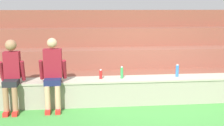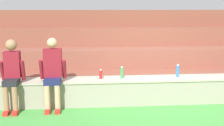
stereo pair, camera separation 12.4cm
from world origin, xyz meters
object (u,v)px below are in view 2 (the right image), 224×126
water_bottle_near_left (101,74)px  person_left_of_center (53,71)px  person_far_left (12,73)px  water_bottle_mid_left (178,71)px  water_bottle_mid_right (122,73)px

water_bottle_near_left → person_left_of_center: bearing=-166.3°
person_far_left → person_left_of_center: bearing=0.7°
water_bottle_near_left → water_bottle_mid_left: bearing=1.0°
person_far_left → water_bottle_mid_left: bearing=4.6°
water_bottle_near_left → water_bottle_mid_right: bearing=-0.4°
person_left_of_center → water_bottle_mid_right: size_ratio=5.58×
water_bottle_mid_left → water_bottle_near_left: water_bottle_mid_left is taller
person_far_left → water_bottle_mid_left: (3.51, 0.28, -0.10)m
person_left_of_center → water_bottle_mid_right: 1.47m
water_bottle_mid_left → water_bottle_near_left: bearing=-179.0°
water_bottle_mid_right → water_bottle_near_left: 0.46m
person_left_of_center → water_bottle_mid_left: (2.70, 0.27, -0.11)m
water_bottle_mid_left → water_bottle_mid_right: bearing=-178.5°
water_bottle_mid_right → water_bottle_mid_left: (1.25, 0.03, 0.01)m
person_left_of_center → water_bottle_mid_left: 2.72m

